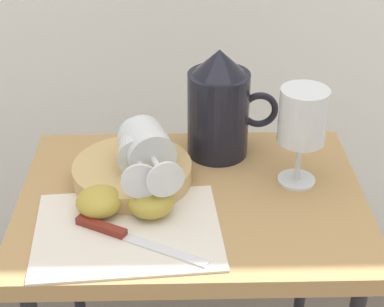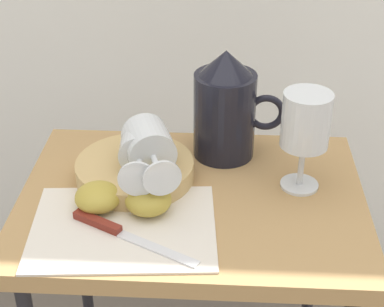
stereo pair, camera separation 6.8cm
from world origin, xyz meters
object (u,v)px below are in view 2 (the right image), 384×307
wine_glass_upright (306,125)px  wine_glass_tipped_near (149,147)px  apple_half_right (148,200)px  basket_tray (135,171)px  table (192,234)px  wine_glass_tipped_far (141,146)px  apple_half_left (98,197)px  pitcher (225,114)px  knife (115,230)px

wine_glass_upright → wine_glass_tipped_near: 0.25m
wine_glass_upright → apple_half_right: (-0.24, -0.09, -0.09)m
basket_tray → table: bearing=-22.8°
table → apple_half_right: bearing=-141.7°
wine_glass_tipped_far → apple_half_left: wine_glass_tipped_far is taller
basket_tray → wine_glass_tipped_near: (0.03, -0.01, 0.06)m
pitcher → apple_half_left: pitcher is taller
wine_glass_upright → wine_glass_tipped_near: (-0.25, -0.01, -0.04)m
pitcher → wine_glass_upright: 0.17m
basket_tray → wine_glass_upright: size_ratio=1.17×
pitcher → apple_half_right: size_ratio=2.73×
wine_glass_tipped_far → apple_half_right: (0.02, -0.09, -0.05)m
apple_half_left → knife: 0.07m
basket_tray → wine_glass_tipped_far: 0.05m
basket_tray → wine_glass_upright: (0.28, -0.00, 0.10)m
wine_glass_tipped_near → pitcher: bearing=42.0°
apple_half_left → wine_glass_tipped_far: bearing=54.1°
table → apple_half_left: (-0.15, -0.05, 0.11)m
table → wine_glass_tipped_far: wine_glass_tipped_far is taller
wine_glass_tipped_far → basket_tray: bearing=152.3°
wine_glass_upright → basket_tray: bearing=179.1°
pitcher → knife: size_ratio=0.99×
basket_tray → pitcher: size_ratio=1.00×
basket_tray → wine_glass_upright: bearing=-0.9°
basket_tray → apple_half_right: apple_half_right is taller
pitcher → wine_glass_tipped_far: 0.17m
pitcher → knife: bearing=-122.8°
wine_glass_upright → wine_glass_tipped_far: (-0.26, -0.00, -0.05)m
table → pitcher: size_ratio=3.64×
table → pitcher: pitcher is taller
wine_glass_tipped_near → knife: 0.16m
apple_half_left → wine_glass_tipped_near: bearing=45.5°
wine_glass_upright → apple_half_left: bearing=-165.2°
wine_glass_tipped_far → apple_half_right: size_ratio=2.04×
table → wine_glass_upright: size_ratio=4.25×
wine_glass_upright → wine_glass_tipped_far: size_ratio=1.15×
wine_glass_tipped_near → table: bearing=-20.6°
table → wine_glass_upright: (0.18, 0.04, 0.20)m
basket_tray → wine_glass_upright: 0.29m
wine_glass_upright → wine_glass_tipped_far: wine_glass_upright is taller
wine_glass_upright → wine_glass_tipped_near: bearing=-177.6°
wine_glass_tipped_far → knife: bearing=-99.1°
table → knife: 0.18m
wine_glass_upright → apple_half_left: 0.35m
basket_tray → wine_glass_upright: wine_glass_upright is taller
pitcher → wine_glass_upright: (0.13, -0.10, 0.03)m
basket_tray → apple_half_right: size_ratio=2.73×
wine_glass_tipped_near → apple_half_left: wine_glass_tipped_near is taller
wine_glass_upright → knife: wine_glass_upright is taller
apple_half_left → knife: apple_half_left is taller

